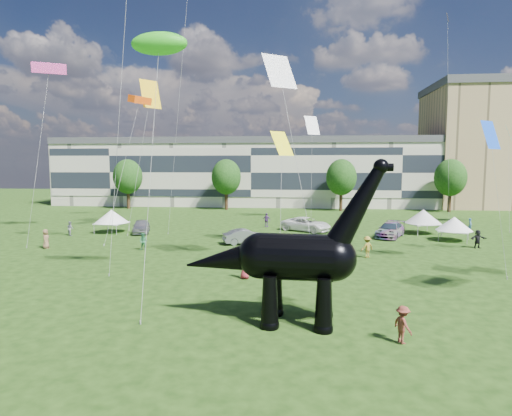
# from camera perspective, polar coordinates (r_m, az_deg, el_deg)

# --- Properties ---
(ground) EXTENTS (220.00, 220.00, 0.00)m
(ground) POSITION_cam_1_polar(r_m,az_deg,el_deg) (22.97, 3.56, -14.65)
(ground) COLOR #16330C
(ground) RESTS_ON ground
(terrace_row) EXTENTS (78.00, 11.00, 12.00)m
(terrace_row) POSITION_cam_1_polar(r_m,az_deg,el_deg) (83.99, -0.25, 4.48)
(terrace_row) COLOR beige
(terrace_row) RESTS_ON ground
(apartment_block) EXTENTS (28.00, 18.00, 22.00)m
(apartment_block) POSITION_cam_1_polar(r_m,az_deg,el_deg) (95.02, 30.37, 6.86)
(apartment_block) COLOR tan
(apartment_block) RESTS_ON ground
(tree_far_left) EXTENTS (5.20, 5.20, 9.44)m
(tree_far_left) POSITION_cam_1_polar(r_m,az_deg,el_deg) (80.63, -16.74, 4.38)
(tree_far_left) COLOR #382314
(tree_far_left) RESTS_ON ground
(tree_mid_left) EXTENTS (5.20, 5.20, 9.44)m
(tree_mid_left) POSITION_cam_1_polar(r_m,az_deg,el_deg) (75.61, -3.99, 4.53)
(tree_mid_left) COLOR #382314
(tree_mid_left) RESTS_ON ground
(tree_mid_right) EXTENTS (5.20, 5.20, 9.44)m
(tree_mid_right) POSITION_cam_1_polar(r_m,az_deg,el_deg) (74.87, 11.32, 4.42)
(tree_mid_right) COLOR #382314
(tree_mid_right) RESTS_ON ground
(tree_far_right) EXTENTS (5.20, 5.20, 9.44)m
(tree_far_right) POSITION_cam_1_polar(r_m,az_deg,el_deg) (78.67, 24.51, 4.07)
(tree_far_right) COLOR #382314
(tree_far_right) RESTS_ON ground
(dinosaur_sculpture) EXTENTS (10.58, 3.08, 8.63)m
(dinosaur_sculpture) POSITION_cam_1_polar(r_m,az_deg,el_deg) (21.77, 4.44, -6.86)
(dinosaur_sculpture) COLOR black
(dinosaur_sculpture) RESTS_ON ground
(car_silver) EXTENTS (3.14, 5.01, 1.59)m
(car_silver) POSITION_cam_1_polar(r_m,az_deg,el_deg) (51.86, -15.06, -2.37)
(car_silver) COLOR #AFAFB3
(car_silver) RESTS_ON ground
(car_grey) EXTENTS (4.80, 3.16, 1.49)m
(car_grey) POSITION_cam_1_polar(r_m,az_deg,el_deg) (43.36, -1.41, -3.82)
(car_grey) COLOR slate
(car_grey) RESTS_ON ground
(car_white) EXTENTS (6.60, 5.38, 1.67)m
(car_white) POSITION_cam_1_polar(r_m,az_deg,el_deg) (51.86, 6.71, -2.16)
(car_white) COLOR white
(car_white) RESTS_ON ground
(car_dark) EXTENTS (4.45, 6.08, 1.64)m
(car_dark) POSITION_cam_1_polar(r_m,az_deg,el_deg) (49.46, 17.46, -2.81)
(car_dark) COLOR #595960
(car_dark) RESTS_ON ground
(gazebo_near) EXTENTS (4.79, 4.79, 2.55)m
(gazebo_near) POSITION_cam_1_polar(r_m,az_deg,el_deg) (49.48, 24.91, -1.95)
(gazebo_near) COLOR white
(gazebo_near) RESTS_ON ground
(gazebo_far) EXTENTS (4.97, 4.97, 2.82)m
(gazebo_far) POSITION_cam_1_polar(r_m,az_deg,el_deg) (53.20, 21.39, -1.08)
(gazebo_far) COLOR silver
(gazebo_far) RESTS_ON ground
(gazebo_left) EXTENTS (4.33, 4.33, 2.71)m
(gazebo_left) POSITION_cam_1_polar(r_m,az_deg,el_deg) (53.10, -18.70, -1.09)
(gazebo_left) COLOR white
(gazebo_left) RESTS_ON ground
(visitors) EXTENTS (46.66, 36.19, 1.87)m
(visitors) POSITION_cam_1_polar(r_m,az_deg,el_deg) (38.38, 3.84, -4.90)
(visitors) COLOR brown
(visitors) RESTS_ON ground
(kites) EXTENTS (66.92, 44.30, 23.29)m
(kites) POSITION_cam_1_polar(r_m,az_deg,el_deg) (46.07, 13.01, 16.21)
(kites) COLOR #F04B10
(kites) RESTS_ON ground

